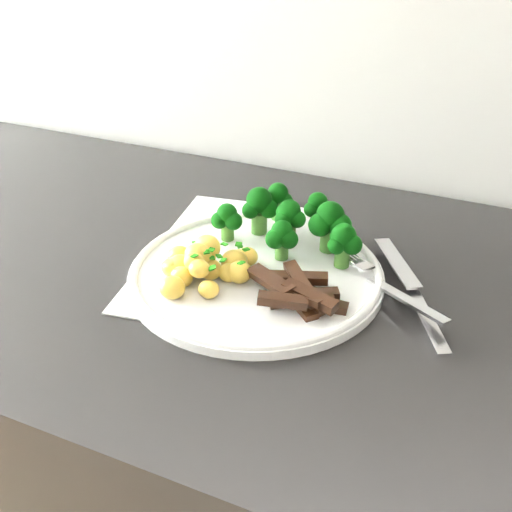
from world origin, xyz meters
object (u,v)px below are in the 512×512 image
object	(u,v)px
fork	(390,287)
recipe_paper	(238,256)
plate	(256,272)
knife	(417,304)
potatoes	(204,264)
broccoli	(294,218)
beef_strips	(299,293)

from	to	relation	value
fork	recipe_paper	bearing A→B (deg)	174.38
plate	knife	size ratio (longest dim) A/B	1.48
potatoes	fork	world-z (taller)	potatoes
broccoli	fork	world-z (taller)	broccoli
plate	potatoes	world-z (taller)	potatoes
recipe_paper	plate	world-z (taller)	plate
recipe_paper	plate	size ratio (longest dim) A/B	1.13
fork	knife	bearing A→B (deg)	-7.99
beef_strips	recipe_paper	bearing A→B (deg)	145.97
recipe_paper	knife	xyz separation A→B (m)	(0.22, -0.02, 0.01)
broccoli	beef_strips	world-z (taller)	broccoli
broccoli	potatoes	bearing A→B (deg)	-122.48
potatoes	broccoli	bearing A→B (deg)	57.52
recipe_paper	knife	world-z (taller)	knife
plate	broccoli	distance (m)	0.08
plate	beef_strips	distance (m)	0.08
recipe_paper	potatoes	size ratio (longest dim) A/B	2.81
potatoes	fork	distance (m)	0.20
broccoli	fork	bearing A→B (deg)	-23.43
plate	beef_strips	bearing A→B (deg)	-28.71
potatoes	beef_strips	xyz separation A→B (m)	(0.11, -0.00, -0.01)
plate	broccoli	xyz separation A→B (m)	(0.02, 0.07, 0.04)
broccoli	beef_strips	bearing A→B (deg)	-66.23
beef_strips	knife	size ratio (longest dim) A/B	0.61
fork	broccoli	bearing A→B (deg)	156.57
recipe_paper	potatoes	distance (m)	0.07
potatoes	knife	xyz separation A→B (m)	(0.23, 0.04, -0.02)
beef_strips	potatoes	bearing A→B (deg)	178.01
broccoli	potatoes	size ratio (longest dim) A/B	1.60
potatoes	beef_strips	distance (m)	0.11
plate	recipe_paper	bearing A→B (deg)	138.29
recipe_paper	fork	world-z (taller)	fork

